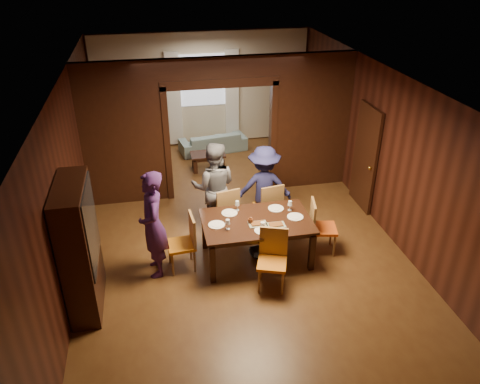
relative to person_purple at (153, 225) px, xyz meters
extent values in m
plane|color=#532F17|center=(1.49, 0.92, -0.90)|extent=(9.00, 9.00, 0.00)
cube|color=silver|center=(1.49, 0.92, 2.00)|extent=(5.50, 9.00, 0.02)
cube|color=black|center=(1.49, 5.42, 0.55)|extent=(5.50, 0.02, 2.90)
cube|color=black|center=(-1.26, 0.92, 0.55)|extent=(0.02, 9.00, 2.90)
cube|color=black|center=(4.24, 0.92, 0.55)|extent=(0.02, 9.00, 2.90)
cube|color=black|center=(-0.43, 2.52, 0.30)|extent=(1.65, 0.15, 2.40)
cube|color=black|center=(3.42, 2.52, 0.30)|extent=(1.65, 0.15, 2.40)
cube|color=black|center=(1.49, 2.52, 1.75)|extent=(5.50, 0.15, 0.50)
cube|color=beige|center=(1.49, 5.39, 0.55)|extent=(5.40, 0.04, 2.85)
imported|color=#401E58|center=(0.00, 0.00, 0.00)|extent=(0.47, 0.68, 1.80)
imported|color=slate|center=(1.13, 1.13, -0.04)|extent=(0.95, 0.81, 1.73)
imported|color=#1C1D47|center=(2.05, 1.06, -0.10)|extent=(1.11, 0.74, 1.61)
imported|color=#7D9DA4|center=(1.64, 4.77, -0.65)|extent=(1.78, 0.93, 0.49)
imported|color=black|center=(1.75, 0.08, -0.10)|extent=(0.37, 0.37, 0.09)
cube|color=black|center=(1.68, 0.03, -0.52)|extent=(1.80, 1.12, 0.76)
cube|color=black|center=(1.36, 3.71, -0.70)|extent=(0.80, 0.50, 0.40)
cube|color=black|center=(-1.04, -0.58, 0.10)|extent=(0.40, 1.20, 2.00)
cube|color=black|center=(4.19, 1.42, 0.15)|extent=(0.06, 0.90, 2.10)
cube|color=silver|center=(1.49, 5.36, 0.80)|extent=(1.20, 0.03, 1.30)
cube|color=white|center=(0.74, 5.32, 0.35)|extent=(0.35, 0.06, 2.40)
cube|color=white|center=(2.24, 5.32, 0.35)|extent=(0.35, 0.06, 2.40)
cylinder|color=white|center=(1.01, 0.01, -0.14)|extent=(0.27, 0.27, 0.01)
cylinder|color=white|center=(1.28, 0.34, -0.14)|extent=(0.27, 0.27, 0.01)
cylinder|color=silver|center=(2.09, 0.33, -0.14)|extent=(0.27, 0.27, 0.01)
cylinder|color=white|center=(2.33, 0.00, -0.14)|extent=(0.27, 0.27, 0.01)
cylinder|color=white|center=(1.70, -0.30, -0.14)|extent=(0.27, 0.27, 0.01)
cube|color=gray|center=(1.67, -0.10, -0.12)|extent=(0.30, 0.20, 0.04)
cube|color=gray|center=(1.95, -0.20, -0.12)|extent=(0.30, 0.20, 0.04)
cylinder|color=white|center=(1.70, -0.27, -0.07)|extent=(0.07, 0.07, 0.14)
camera|label=1|loc=(0.12, -6.34, 3.94)|focal=35.00mm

